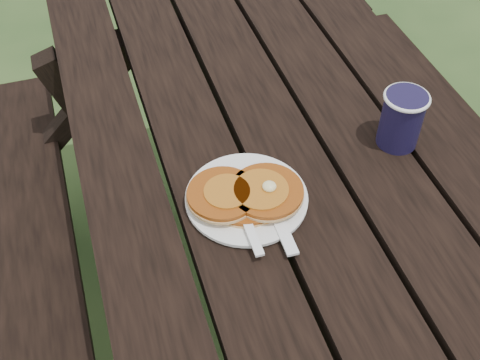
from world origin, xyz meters
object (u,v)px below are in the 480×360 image
object	(u,v)px
plate	(246,199)
coffee_cup	(402,117)
pancake_stack	(246,194)
picnic_table	(292,306)

from	to	relation	value
plate	coffee_cup	distance (m)	0.33
coffee_cup	pancake_stack	bearing A→B (deg)	-169.17
plate	picnic_table	bearing A→B (deg)	-5.34
pancake_stack	plate	bearing A→B (deg)	64.79
picnic_table	plate	bearing A→B (deg)	174.66
picnic_table	pancake_stack	xyz separation A→B (m)	(-0.11, 0.00, 0.41)
plate	coffee_cup	size ratio (longest dim) A/B	1.85
picnic_table	coffee_cup	distance (m)	0.50
pancake_stack	coffee_cup	size ratio (longest dim) A/B	1.76
plate	pancake_stack	bearing A→B (deg)	-115.21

